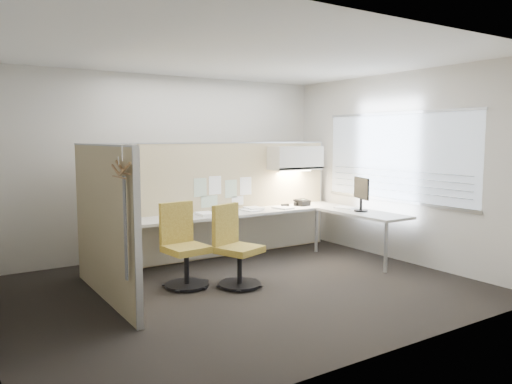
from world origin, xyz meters
TOP-DOWN VIEW (x-y plane):
  - floor at (0.00, 0.00)m, footprint 5.50×4.50m
  - ceiling at (0.00, 0.00)m, footprint 5.50×4.50m
  - wall_back at (0.00, 2.25)m, footprint 5.50×0.02m
  - wall_front at (0.00, -2.25)m, footprint 5.50×0.02m
  - wall_right at (2.75, 0.00)m, footprint 0.02×4.50m
  - window_pane at (2.73, 0.00)m, footprint 0.01×2.80m
  - partition_back at (0.55, 1.60)m, footprint 4.10×0.06m
  - partition_left at (-1.50, 0.50)m, footprint 0.06×2.20m
  - desk at (0.93, 1.13)m, footprint 4.00×2.07m
  - overhead_bin at (1.90, 1.39)m, footprint 0.90×0.36m
  - task_light_strip at (1.90, 1.39)m, footprint 0.60×0.06m
  - pinned_papers at (0.63, 1.57)m, footprint 1.01×0.00m
  - poster at (-1.05, 1.57)m, footprint 0.28×0.00m
  - chair_left at (-0.54, 0.49)m, footprint 0.54×0.55m
  - chair_right at (0.00, 0.14)m, footprint 0.60×0.62m
  - monitor at (2.30, 0.29)m, footprint 0.20×0.47m
  - phone at (1.97, 1.29)m, footprint 0.23×0.22m
  - stapler at (1.64, 1.31)m, footprint 0.14×0.04m
  - tape_dispenser at (1.89, 1.32)m, footprint 0.10×0.06m
  - coat_hook at (-1.58, -0.43)m, footprint 0.18×0.43m
  - paper_stack_0 at (-1.03, 1.26)m, footprint 0.25×0.31m
  - paper_stack_1 at (-0.24, 1.29)m, footprint 0.26×0.32m
  - paper_stack_2 at (0.16, 1.22)m, footprint 0.24×0.31m
  - paper_stack_3 at (0.96, 1.27)m, footprint 0.25×0.31m
  - paper_stack_4 at (1.51, 1.20)m, footprint 0.28×0.34m
  - paper_stack_5 at (2.34, 0.67)m, footprint 0.31×0.36m
  - paper_stack_6 at (1.07, 1.38)m, footprint 0.26×0.32m

SIDE VIEW (x-z plane):
  - floor at x=0.00m, z-range -0.01..0.00m
  - chair_right at x=0.00m, z-range -0.03..0.97m
  - chair_left at x=-0.54m, z-range -0.03..0.99m
  - desk at x=0.93m, z-range 0.24..0.97m
  - paper_stack_3 at x=0.96m, z-range 0.73..0.75m
  - paper_stack_5 at x=2.34m, z-range 0.73..0.75m
  - paper_stack_1 at x=-0.24m, z-range 0.73..0.75m
  - paper_stack_4 at x=1.51m, z-range 0.73..0.75m
  - paper_stack_0 at x=-1.03m, z-range 0.73..0.76m
  - paper_stack_6 at x=1.07m, z-range 0.73..0.76m
  - paper_stack_2 at x=0.16m, z-range 0.73..0.77m
  - stapler at x=1.64m, z-range 0.73..0.78m
  - tape_dispenser at x=1.89m, z-range 0.73..0.79m
  - phone at x=1.97m, z-range 0.72..0.84m
  - partition_back at x=0.55m, z-range 0.00..1.75m
  - partition_left at x=-1.50m, z-range 0.00..1.75m
  - monitor at x=2.30m, z-range 0.77..1.28m
  - pinned_papers at x=0.63m, z-range 0.80..1.27m
  - task_light_strip at x=1.90m, z-range 1.29..1.31m
  - wall_back at x=0.00m, z-range 0.00..2.80m
  - wall_front at x=0.00m, z-range 0.00..2.80m
  - wall_right at x=2.75m, z-range 0.00..2.80m
  - poster at x=-1.05m, z-range 1.24..1.59m
  - coat_hook at x=-1.58m, z-range 0.77..2.08m
  - overhead_bin at x=1.90m, z-range 1.32..1.70m
  - window_pane at x=2.73m, z-range 0.90..2.20m
  - ceiling at x=0.00m, z-range 2.80..2.81m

